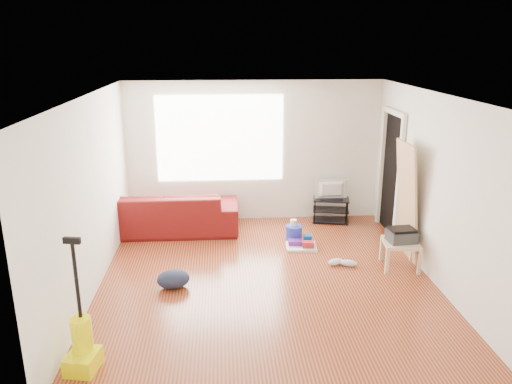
{
  "coord_description": "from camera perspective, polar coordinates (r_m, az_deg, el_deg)",
  "views": [
    {
      "loc": [
        -0.59,
        -6.15,
        3.15
      ],
      "look_at": [
        -0.1,
        0.6,
        1.08
      ],
      "focal_mm": 35.0,
      "sensor_mm": 36.0,
      "label": 1
    }
  ],
  "objects": [
    {
      "name": "tv_stand",
      "position": [
        9.08,
        8.54,
        -2.02
      ],
      "size": [
        0.69,
        0.48,
        0.43
      ],
      "rotation": [
        0.0,
        0.0,
        -0.2
      ],
      "color": "black",
      "rests_on": "ground"
    },
    {
      "name": "cleaning_tray",
      "position": [
        7.97,
        5.28,
        -5.97
      ],
      "size": [
        0.5,
        0.41,
        0.17
      ],
      "rotation": [
        0.0,
        0.0,
        -0.07
      ],
      "color": "silver",
      "rests_on": "ground"
    },
    {
      "name": "backpack",
      "position": [
        6.85,
        -9.39,
        -10.67
      ],
      "size": [
        0.49,
        0.43,
        0.24
      ],
      "primitive_type": "ellipsoid",
      "rotation": [
        0.0,
        0.0,
        0.2
      ],
      "color": "#141933",
      "rests_on": "ground"
    },
    {
      "name": "tv",
      "position": [
        8.96,
        8.64,
        0.26
      ],
      "size": [
        0.58,
        0.08,
        0.34
      ],
      "primitive_type": "imported",
      "rotation": [
        0.0,
        0.0,
        3.14
      ],
      "color": "black",
      "rests_on": "tv_stand"
    },
    {
      "name": "sneakers",
      "position": [
        7.43,
        9.81,
        -7.94
      ],
      "size": [
        0.44,
        0.23,
        0.1
      ],
      "rotation": [
        0.0,
        0.0,
        -0.12
      ],
      "color": "silver",
      "rests_on": "ground"
    },
    {
      "name": "side_table",
      "position": [
        7.46,
        16.21,
        -5.9
      ],
      "size": [
        0.55,
        0.55,
        0.4
      ],
      "rotation": [
        0.0,
        0.0,
        -0.13
      ],
      "color": "beige",
      "rests_on": "ground"
    },
    {
      "name": "door_panel",
      "position": [
        7.97,
        16.34,
        -7.04
      ],
      "size": [
        0.22,
        0.71,
        1.76
      ],
      "primitive_type": "cube",
      "rotation": [
        0.0,
        -0.1,
        0.0
      ],
      "color": "tan",
      "rests_on": "ground"
    },
    {
      "name": "sofa",
      "position": [
        8.74,
        -10.11,
        -4.43
      ],
      "size": [
        2.43,
        0.95,
        0.71
      ],
      "primitive_type": "imported",
      "rotation": [
        0.0,
        0.0,
        3.14
      ],
      "color": "#5C0C12",
      "rests_on": "ground"
    },
    {
      "name": "room",
      "position": [
        6.61,
        1.79,
        0.29
      ],
      "size": [
        4.51,
        5.01,
        2.51
      ],
      "color": "maroon",
      "rests_on": "ground"
    },
    {
      "name": "printer",
      "position": [
        7.4,
        16.31,
        -4.74
      ],
      "size": [
        0.41,
        0.33,
        0.2
      ],
      "rotation": [
        0.0,
        0.0,
        0.1
      ],
      "color": "#2C2C2D",
      "rests_on": "side_table"
    },
    {
      "name": "vacuum",
      "position": [
        5.44,
        -19.25,
        -16.25
      ],
      "size": [
        0.35,
        0.38,
        1.39
      ],
      "rotation": [
        0.0,
        0.0,
        -0.19
      ],
      "color": "#F3F000",
      "rests_on": "ground"
    },
    {
      "name": "bucket",
      "position": [
        8.22,
        4.33,
        -5.62
      ],
      "size": [
        0.32,
        0.32,
        0.27
      ],
      "primitive_type": "cylinder",
      "rotation": [
        0.0,
        0.0,
        0.25
      ],
      "color": "#2535B4",
      "rests_on": "ground"
    },
    {
      "name": "toilet_paper",
      "position": [
        8.17,
        4.28,
        -4.38
      ],
      "size": [
        0.11,
        0.11,
        0.1
      ],
      "primitive_type": "cylinder",
      "color": "silver",
      "rests_on": "bucket"
    }
  ]
}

